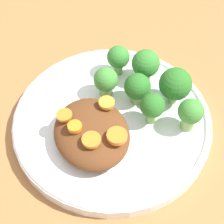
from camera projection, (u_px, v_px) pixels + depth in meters
ground_plane at (112, 126)px, 0.55m from camera, size 4.00×4.00×0.00m
plate at (112, 121)px, 0.54m from camera, size 0.28×0.28×0.02m
stew_mound at (92, 133)px, 0.49m from camera, size 0.10×0.12×0.04m
broccoli_floret_0 at (174, 83)px, 0.52m from camera, size 0.05×0.05×0.06m
broccoli_floret_1 at (137, 87)px, 0.53m from camera, size 0.04×0.04×0.05m
broccoli_floret_2 at (106, 81)px, 0.54m from camera, size 0.04×0.04×0.05m
broccoli_floret_3 at (146, 64)px, 0.55m from camera, size 0.04×0.04×0.05m
broccoli_floret_4 at (118, 58)px, 0.56m from camera, size 0.03×0.03×0.05m
broccoli_floret_5 at (152, 106)px, 0.50m from camera, size 0.03×0.03×0.05m
broccoli_floret_6 at (190, 113)px, 0.50m from camera, size 0.03×0.03×0.05m
carrot_slice_0 at (117, 136)px, 0.47m from camera, size 0.03×0.03×0.01m
carrot_slice_1 at (106, 101)px, 0.50m from camera, size 0.02×0.02×0.01m
carrot_slice_2 at (91, 140)px, 0.46m from camera, size 0.02×0.02×0.01m
carrot_slice_3 at (75, 127)px, 0.47m from camera, size 0.02×0.02×0.01m
carrot_slice_4 at (64, 114)px, 0.49m from camera, size 0.02×0.02×0.00m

